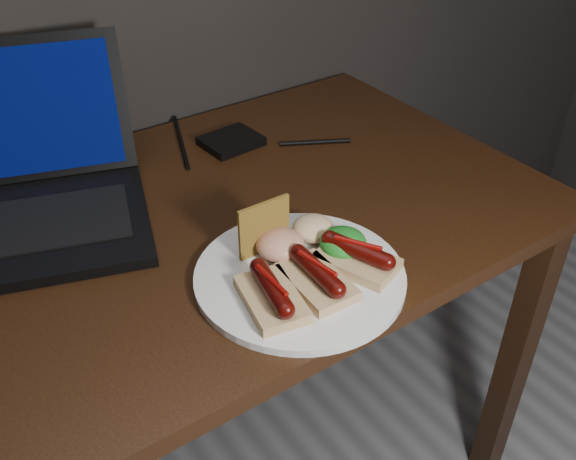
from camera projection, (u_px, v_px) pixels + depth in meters
The scene contains 12 objects.
desk at pixel (142, 287), 1.05m from camera, with size 1.40×0.70×0.75m.
laptop at pixel (17, 188), 1.03m from camera, with size 0.49×0.47×0.25m.
hard_drive at pixel (231, 141), 1.25m from camera, with size 0.11×0.09×0.02m, color black.
desk_cables at pixel (106, 206), 1.07m from camera, with size 0.95×0.42×0.01m.
plate at pixel (300, 276), 0.92m from camera, with size 0.30×0.30×0.01m, color silver.
bread_sausage_left at pixel (272, 294), 0.85m from camera, with size 0.09×0.13×0.04m.
bread_sausage_center at pixel (317, 277), 0.88m from camera, with size 0.07×0.12×0.04m.
bread_sausage_right at pixel (357, 257), 0.92m from camera, with size 0.11×0.13×0.04m.
crispbread at pixel (264, 227), 0.94m from camera, with size 0.09×0.01×0.09m, color #A67B2D.
salad_greens at pixel (343, 243), 0.94m from camera, with size 0.07×0.07×0.04m, color #115817.
salsa_mound at pixel (280, 244), 0.94m from camera, with size 0.07×0.07×0.04m, color #A31015.
coleslaw_mound at pixel (313, 228), 0.98m from camera, with size 0.06×0.06×0.04m, color beige.
Camera 1 is at (-0.25, 0.59, 1.35)m, focal length 40.00 mm.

